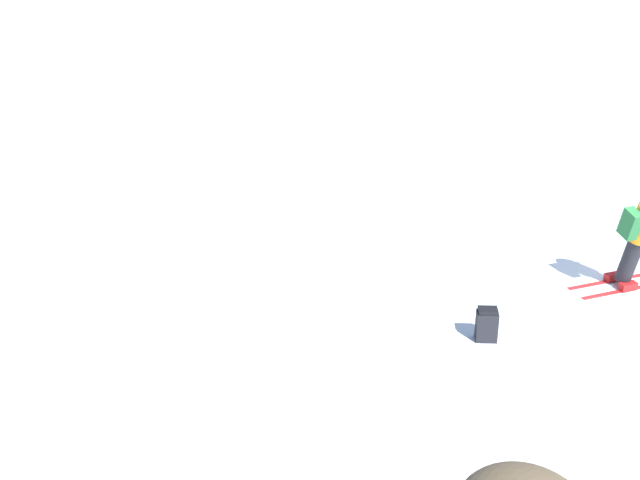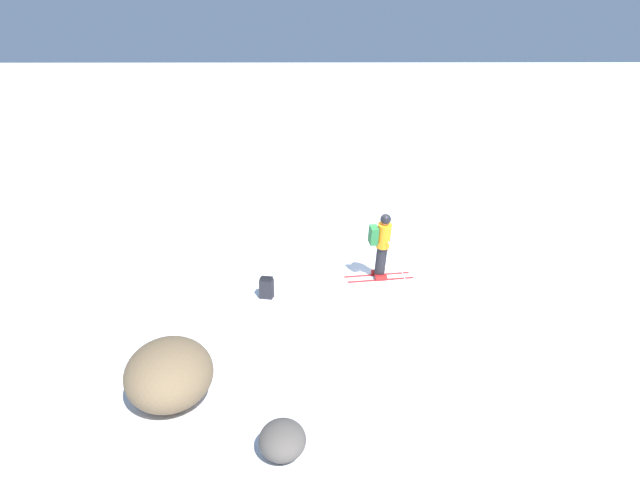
{
  "view_description": "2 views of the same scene",
  "coord_description": "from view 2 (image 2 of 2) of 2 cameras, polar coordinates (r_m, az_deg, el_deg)",
  "views": [
    {
      "loc": [
        -11.46,
        7.19,
        6.39
      ],
      "look_at": [
        0.86,
        4.75,
        0.88
      ],
      "focal_mm": 50.0,
      "sensor_mm": 36.0,
      "label": 1
    },
    {
      "loc": [
        -14.45,
        1.79,
        5.71
      ],
      "look_at": [
        0.16,
        1.48,
        0.99
      ],
      "focal_mm": 35.0,
      "sensor_mm": 36.0,
      "label": 2
    }
  ],
  "objects": [
    {
      "name": "skier",
      "position": [
        15.17,
        5.67,
        -0.29
      ],
      "size": [
        1.32,
        1.75,
        1.8
      ],
      "rotation": [
        0.0,
        0.0,
        0.17
      ],
      "color": "red",
      "rests_on": "ground"
    },
    {
      "name": "ground_plane",
      "position": [
        15.64,
        5.44,
        -3.58
      ],
      "size": [
        300.0,
        300.0,
        0.0
      ],
      "primitive_type": "plane",
      "color": "white"
    },
    {
      "name": "exposed_boulder_1",
      "position": [
        10.6,
        -13.63,
        -11.8
      ],
      "size": [
        1.67,
        1.42,
        1.09
      ],
      "primitive_type": "ellipsoid",
      "color": "brown",
      "rests_on": "ground"
    },
    {
      "name": "exposed_boulder_0",
      "position": [
        9.34,
        -3.46,
        -17.8
      ],
      "size": [
        0.8,
        0.68,
        0.52
      ],
      "primitive_type": "ellipsoid",
      "color": "#4C4742",
      "rests_on": "ground"
    },
    {
      "name": "spare_backpack",
      "position": [
        14.45,
        -4.91,
        -4.37
      ],
      "size": [
        0.28,
        0.34,
        0.5
      ],
      "rotation": [
        0.0,
        0.0,
        4.48
      ],
      "color": "black",
      "rests_on": "ground"
    }
  ]
}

